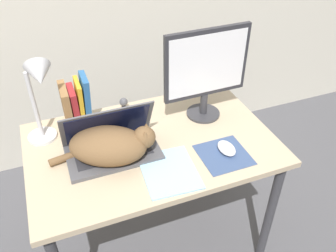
{
  "coord_description": "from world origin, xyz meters",
  "views": [
    {
      "loc": [
        -0.38,
        -0.83,
        1.75
      ],
      "look_at": [
        0.07,
        0.32,
        0.82
      ],
      "focal_mm": 38.0,
      "sensor_mm": 36.0,
      "label": 1
    }
  ],
  "objects_px": {
    "laptop": "(112,144)",
    "webcam": "(124,103)",
    "desk_lamp": "(39,89)",
    "book_row": "(76,104)",
    "external_monitor": "(206,70)",
    "notepad": "(169,171)",
    "cat": "(111,145)",
    "computer_mouse": "(227,148)"
  },
  "relations": [
    {
      "from": "laptop",
      "to": "book_row",
      "type": "height_order",
      "value": "book_row"
    },
    {
      "from": "book_row",
      "to": "notepad",
      "type": "relative_size",
      "value": 0.87
    },
    {
      "from": "cat",
      "to": "book_row",
      "type": "xyz_separation_m",
      "value": [
        -0.09,
        0.31,
        0.03
      ]
    },
    {
      "from": "book_row",
      "to": "desk_lamp",
      "type": "height_order",
      "value": "desk_lamp"
    },
    {
      "from": "external_monitor",
      "to": "computer_mouse",
      "type": "relative_size",
      "value": 4.22
    },
    {
      "from": "book_row",
      "to": "desk_lamp",
      "type": "relative_size",
      "value": 0.6
    },
    {
      "from": "cat",
      "to": "notepad",
      "type": "distance_m",
      "value": 0.27
    },
    {
      "from": "external_monitor",
      "to": "webcam",
      "type": "distance_m",
      "value": 0.45
    },
    {
      "from": "book_row",
      "to": "laptop",
      "type": "bearing_deg",
      "value": -70.08
    },
    {
      "from": "desk_lamp",
      "to": "webcam",
      "type": "distance_m",
      "value": 0.45
    },
    {
      "from": "external_monitor",
      "to": "cat",
      "type": "bearing_deg",
      "value": -162.62
    },
    {
      "from": "laptop",
      "to": "book_row",
      "type": "bearing_deg",
      "value": 109.92
    },
    {
      "from": "laptop",
      "to": "webcam",
      "type": "height_order",
      "value": "laptop"
    },
    {
      "from": "computer_mouse",
      "to": "webcam",
      "type": "relative_size",
      "value": 1.58
    },
    {
      "from": "desk_lamp",
      "to": "laptop",
      "type": "bearing_deg",
      "value": -38.21
    },
    {
      "from": "book_row",
      "to": "webcam",
      "type": "bearing_deg",
      "value": 7.14
    },
    {
      "from": "book_row",
      "to": "external_monitor",
      "type": "bearing_deg",
      "value": -14.71
    },
    {
      "from": "laptop",
      "to": "computer_mouse",
      "type": "height_order",
      "value": "laptop"
    },
    {
      "from": "laptop",
      "to": "external_monitor",
      "type": "bearing_deg",
      "value": 13.18
    },
    {
      "from": "external_monitor",
      "to": "notepad",
      "type": "bearing_deg",
      "value": -133.81
    },
    {
      "from": "laptop",
      "to": "book_row",
      "type": "relative_size",
      "value": 1.62
    },
    {
      "from": "book_row",
      "to": "notepad",
      "type": "distance_m",
      "value": 0.57
    },
    {
      "from": "desk_lamp",
      "to": "external_monitor",
      "type": "bearing_deg",
      "value": -5.49
    },
    {
      "from": "cat",
      "to": "notepad",
      "type": "height_order",
      "value": "cat"
    },
    {
      "from": "webcam",
      "to": "notepad",
      "type": "bearing_deg",
      "value": -84.38
    },
    {
      "from": "external_monitor",
      "to": "desk_lamp",
      "type": "xyz_separation_m",
      "value": [
        -0.73,
        0.07,
        0.02
      ]
    },
    {
      "from": "laptop",
      "to": "external_monitor",
      "type": "xyz_separation_m",
      "value": [
        0.5,
        0.12,
        0.21
      ]
    },
    {
      "from": "cat",
      "to": "computer_mouse",
      "type": "height_order",
      "value": "cat"
    },
    {
      "from": "laptop",
      "to": "webcam",
      "type": "distance_m",
      "value": 0.33
    },
    {
      "from": "cat",
      "to": "laptop",
      "type": "bearing_deg",
      "value": 75.63
    },
    {
      "from": "cat",
      "to": "notepad",
      "type": "xyz_separation_m",
      "value": [
        0.2,
        -0.16,
        -0.07
      ]
    },
    {
      "from": "external_monitor",
      "to": "book_row",
      "type": "distance_m",
      "value": 0.63
    },
    {
      "from": "external_monitor",
      "to": "book_row",
      "type": "bearing_deg",
      "value": 165.29
    },
    {
      "from": "laptop",
      "to": "computer_mouse",
      "type": "xyz_separation_m",
      "value": [
        0.47,
        -0.18,
        -0.02
      ]
    },
    {
      "from": "cat",
      "to": "webcam",
      "type": "distance_m",
      "value": 0.38
    },
    {
      "from": "computer_mouse",
      "to": "notepad",
      "type": "height_order",
      "value": "computer_mouse"
    },
    {
      "from": "cat",
      "to": "desk_lamp",
      "type": "bearing_deg",
      "value": 134.64
    },
    {
      "from": "cat",
      "to": "book_row",
      "type": "bearing_deg",
      "value": 105.59
    },
    {
      "from": "laptop",
      "to": "computer_mouse",
      "type": "relative_size",
      "value": 3.73
    },
    {
      "from": "book_row",
      "to": "notepad",
      "type": "bearing_deg",
      "value": -59.11
    },
    {
      "from": "computer_mouse",
      "to": "desk_lamp",
      "type": "xyz_separation_m",
      "value": [
        -0.7,
        0.36,
        0.25
      ]
    },
    {
      "from": "notepad",
      "to": "webcam",
      "type": "distance_m",
      "value": 0.51
    }
  ]
}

